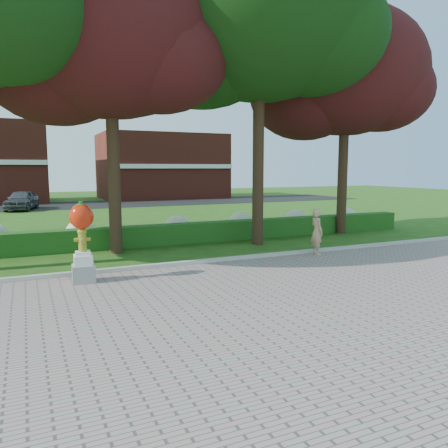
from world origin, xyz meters
The scene contains 13 objects.
ground centered at (0.00, 0.00, 0.00)m, with size 100.00×100.00×0.00m, color #244812.
walkway centered at (0.00, -4.00, 0.02)m, with size 40.00×14.00×0.04m, color gray.
curb centered at (0.00, 3.00, 0.07)m, with size 40.00×0.18×0.15m, color #ADADA5.
lawn_hedge centered at (0.00, 7.00, 0.40)m, with size 24.00×0.70×0.80m, color #264F16.
hydrangea_row centered at (0.57, 8.00, 0.55)m, with size 20.10×1.10×0.99m.
street centered at (0.00, 28.00, 0.01)m, with size 50.00×8.00×0.02m, color black.
building_right centered at (8.00, 34.00, 3.20)m, with size 12.00×8.00×6.40m, color maroon.
tree_mid_left centered at (-2.10, 6.08, 7.30)m, with size 8.25×7.04×10.69m.
tree_mid_right centered at (3.38, 5.60, 8.63)m, with size 9.75×8.32×12.64m.
tree_far_right centered at (8.40, 6.58, 6.97)m, with size 7.88×6.72×10.21m.
hydrant_sculpture centered at (-3.58, 2.13, 1.17)m, with size 0.62×0.62×2.14m.
woman centered at (4.23, 2.60, 0.85)m, with size 0.59×0.39×1.61m, color tan.
parked_car centered at (-5.14, 25.08, 0.74)m, with size 1.70×4.22×1.44m, color #414449.
Camera 1 is at (-4.88, -9.64, 3.03)m, focal length 35.00 mm.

